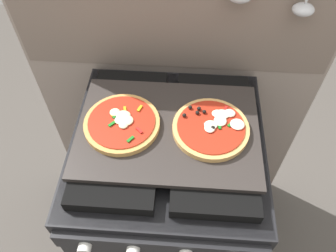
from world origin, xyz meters
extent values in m
plane|color=#4C4742|center=(0.00, 0.00, 0.00)|extent=(4.00, 4.00, 0.00)
cube|color=gray|center=(0.00, 0.34, 0.78)|extent=(1.10, 0.03, 1.55)
ellipsoid|color=silver|center=(0.38, 0.29, 1.14)|extent=(0.07, 0.06, 0.04)
cube|color=black|center=(0.00, 0.00, 0.43)|extent=(0.60, 0.60, 0.86)
cube|color=black|center=(0.00, 0.00, 0.85)|extent=(0.59, 0.59, 0.01)
cube|color=black|center=(-0.14, 0.00, 0.88)|extent=(0.24, 0.51, 0.04)
cube|color=black|center=(0.14, 0.00, 0.88)|extent=(0.24, 0.51, 0.04)
cube|color=black|center=(0.00, -0.31, 0.80)|extent=(0.58, 0.02, 0.07)
cylinder|color=silver|center=(-0.20, -0.33, 0.80)|extent=(0.04, 0.02, 0.04)
cylinder|color=silver|center=(-0.07, -0.33, 0.80)|extent=(0.04, 0.02, 0.04)
cube|color=#2D2826|center=(0.00, 0.00, 0.91)|extent=(0.54, 0.38, 0.02)
cylinder|color=tan|center=(-0.14, 0.00, 0.93)|extent=(0.23, 0.23, 0.02)
cylinder|color=#AD2614|center=(-0.14, 0.00, 0.94)|extent=(0.20, 0.20, 0.00)
ellipsoid|color=beige|center=(-0.12, 0.00, 0.94)|extent=(0.04, 0.04, 0.01)
ellipsoid|color=beige|center=(-0.13, 0.02, 0.94)|extent=(0.04, 0.04, 0.01)
ellipsoid|color=beige|center=(-0.16, 0.03, 0.94)|extent=(0.03, 0.03, 0.01)
ellipsoid|color=beige|center=(-0.13, -0.02, 0.94)|extent=(0.03, 0.03, 0.01)
ellipsoid|color=beige|center=(-0.14, 0.00, 0.94)|extent=(0.04, 0.03, 0.01)
cube|color=red|center=(-0.08, -0.03, 0.94)|extent=(0.02, 0.02, 0.00)
cube|color=gold|center=(-0.16, 0.02, 0.94)|extent=(0.02, 0.03, 0.00)
cube|color=#19721E|center=(-0.10, -0.07, 0.94)|extent=(0.02, 0.02, 0.00)
cube|color=#19721E|center=(-0.16, -0.01, 0.94)|extent=(0.02, 0.02, 0.00)
cube|color=gold|center=(-0.13, 0.04, 0.94)|extent=(0.01, 0.03, 0.00)
cube|color=#19721E|center=(-0.16, 0.02, 0.94)|extent=(0.02, 0.02, 0.00)
cube|color=gold|center=(-0.09, 0.05, 0.94)|extent=(0.02, 0.03, 0.00)
cylinder|color=tan|center=(0.13, 0.00, 0.93)|extent=(0.23, 0.23, 0.02)
cylinder|color=#AD2614|center=(0.13, 0.00, 0.94)|extent=(0.20, 0.20, 0.00)
ellipsoid|color=#F4EACC|center=(0.15, 0.04, 0.94)|extent=(0.04, 0.03, 0.01)
ellipsoid|color=#F4EACC|center=(0.12, 0.00, 0.94)|extent=(0.04, 0.03, 0.01)
ellipsoid|color=#F4EACC|center=(0.16, 0.04, 0.94)|extent=(0.04, 0.04, 0.01)
ellipsoid|color=#F4EACC|center=(0.12, -0.01, 0.94)|extent=(0.03, 0.03, 0.01)
ellipsoid|color=#F4EACC|center=(0.18, 0.05, 0.94)|extent=(0.03, 0.03, 0.01)
ellipsoid|color=#F4EACC|center=(0.13, 0.00, 0.94)|extent=(0.03, 0.02, 0.01)
ellipsoid|color=#F4EACC|center=(0.15, 0.02, 0.94)|extent=(0.04, 0.04, 0.01)
ellipsoid|color=#F4EACC|center=(0.20, 0.01, 0.94)|extent=(0.04, 0.04, 0.01)
sphere|color=black|center=(0.09, 0.06, 0.94)|extent=(0.01, 0.01, 0.01)
sphere|color=black|center=(0.13, -0.01, 0.94)|extent=(0.01, 0.01, 0.01)
sphere|color=black|center=(0.08, 0.04, 0.94)|extent=(0.01, 0.01, 0.01)
cube|color=#19721E|center=(0.16, 0.03, 0.94)|extent=(0.03, 0.01, 0.00)
sphere|color=black|center=(0.05, 0.03, 0.94)|extent=(0.01, 0.01, 0.01)
sphere|color=black|center=(0.11, 0.05, 0.94)|extent=(0.01, 0.01, 0.01)
cube|color=#19721E|center=(0.18, 0.01, 0.94)|extent=(0.02, 0.02, 0.00)
cube|color=gold|center=(0.15, 0.05, 0.94)|extent=(0.02, 0.02, 0.00)
sphere|color=black|center=(0.06, 0.06, 0.94)|extent=(0.01, 0.01, 0.01)
cube|color=red|center=(0.17, 0.07, 0.94)|extent=(0.02, 0.03, 0.00)
cube|color=#19721E|center=(0.15, 0.00, 0.94)|extent=(0.01, 0.02, 0.00)
camera|label=1|loc=(0.04, -0.61, 1.71)|focal=35.97mm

